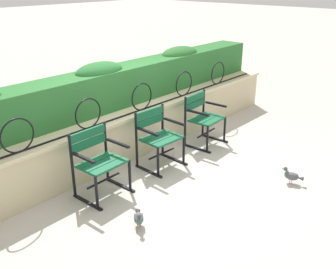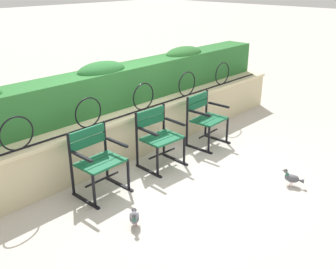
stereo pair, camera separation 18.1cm
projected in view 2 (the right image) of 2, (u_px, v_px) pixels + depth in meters
ground_plane at (173, 172)px, 5.46m from camera, size 60.00×60.00×0.00m
stone_wall at (131, 133)px, 5.88m from camera, size 7.05×0.41×0.70m
iron_arch_fence at (120, 105)px, 5.46m from camera, size 6.52×0.02×0.42m
hedge_row at (109, 86)px, 5.87m from camera, size 6.91×0.51×0.72m
park_chair_left at (97, 159)px, 4.81m from camera, size 0.60×0.53×0.85m
park_chair_centre at (158, 136)px, 5.52m from camera, size 0.59×0.54×0.83m
park_chair_right at (205, 118)px, 6.22m from camera, size 0.59×0.55×0.83m
pigeon_near_chairs at (292, 178)px, 5.07m from camera, size 0.15×0.29×0.22m
pigeon_far_side at (134, 217)px, 4.26m from camera, size 0.22×0.24×0.22m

